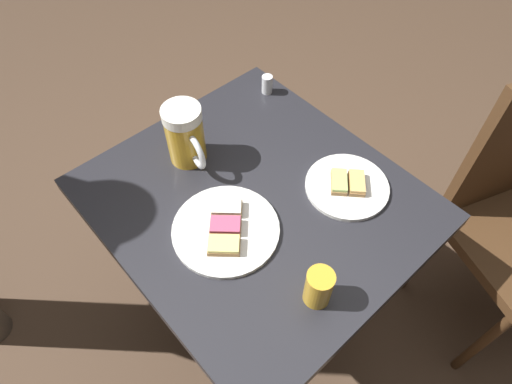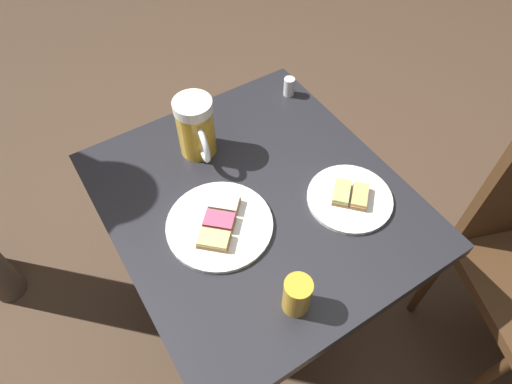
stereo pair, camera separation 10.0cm
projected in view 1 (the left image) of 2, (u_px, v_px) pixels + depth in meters
The scene contains 7 objects.
ground_plane at pixel (256, 317), 1.60m from camera, with size 6.00×6.00×0.00m, color #4C3828.
cafe_table at pixel (256, 237), 1.16m from camera, with size 0.72×0.65×0.73m.
plate_near at pixel (226, 229), 0.96m from camera, with size 0.24×0.24×0.03m.
plate_far at pixel (347, 185), 1.03m from camera, with size 0.20×0.20×0.03m.
beer_mug at pixel (186, 136), 1.04m from camera, with size 0.15×0.09×0.16m.
beer_glass_small at pixel (319, 287), 0.84m from camera, with size 0.05×0.05×0.09m, color gold.
salt_shaker at pixel (267, 84), 1.23m from camera, with size 0.03×0.03×0.05m, color silver.
Camera 1 is at (-0.45, 0.41, 1.55)m, focal length 30.96 mm.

